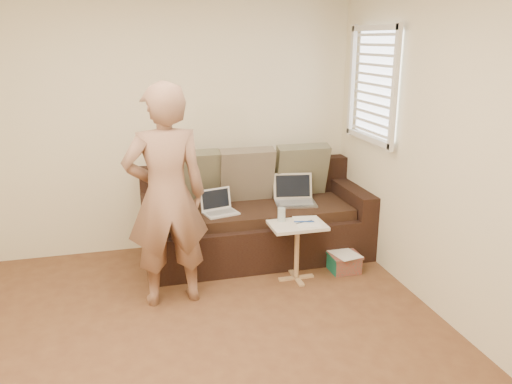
# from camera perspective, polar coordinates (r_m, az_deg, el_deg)

# --- Properties ---
(floor) EXTENTS (4.50, 4.50, 0.00)m
(floor) POSITION_cam_1_polar(r_m,az_deg,el_deg) (3.54, -7.19, -19.79)
(floor) COLOR brown
(floor) RESTS_ON ground
(wall_back) EXTENTS (4.00, 0.00, 4.00)m
(wall_back) POSITION_cam_1_polar(r_m,az_deg,el_deg) (5.15, -11.19, 7.55)
(wall_back) COLOR #F3E7BE
(wall_back) RESTS_ON ground
(wall_right) EXTENTS (0.00, 4.50, 4.50)m
(wall_right) POSITION_cam_1_polar(r_m,az_deg,el_deg) (3.74, 23.97, 2.99)
(wall_right) COLOR #F3E7BE
(wall_right) RESTS_ON ground
(window_blinds) EXTENTS (0.12, 0.88, 1.08)m
(window_blinds) POSITION_cam_1_polar(r_m,az_deg,el_deg) (4.90, 13.09, 11.70)
(window_blinds) COLOR white
(window_blinds) RESTS_ON wall_right
(sofa) EXTENTS (2.20, 0.95, 0.85)m
(sofa) POSITION_cam_1_polar(r_m,az_deg,el_deg) (5.05, 0.01, -2.59)
(sofa) COLOR black
(sofa) RESTS_ON ground
(pillow_left) EXTENTS (0.55, 0.29, 0.57)m
(pillow_left) POSITION_cam_1_polar(r_m,az_deg,el_deg) (5.05, -7.27, 1.62)
(pillow_left) COLOR #5D5944
(pillow_left) RESTS_ON sofa
(pillow_mid) EXTENTS (0.55, 0.27, 0.57)m
(pillow_mid) POSITION_cam_1_polar(r_m,az_deg,el_deg) (5.11, -1.09, 1.94)
(pillow_mid) COLOR brown
(pillow_mid) RESTS_ON sofa
(pillow_right) EXTENTS (0.55, 0.28, 0.57)m
(pillow_right) POSITION_cam_1_polar(r_m,az_deg,el_deg) (5.31, 5.11, 2.46)
(pillow_right) COLOR #5D5944
(pillow_right) RESTS_ON sofa
(laptop_silver) EXTENTS (0.44, 0.35, 0.26)m
(laptop_silver) POSITION_cam_1_polar(r_m,az_deg,el_deg) (5.08, 4.49, -1.37)
(laptop_silver) COLOR #B7BABC
(laptop_silver) RESTS_ON sofa
(laptop_white) EXTENTS (0.35, 0.29, 0.22)m
(laptop_white) POSITION_cam_1_polar(r_m,az_deg,el_deg) (4.79, -3.97, -2.48)
(laptop_white) COLOR white
(laptop_white) RESTS_ON sofa
(person) EXTENTS (0.69, 0.49, 1.82)m
(person) POSITION_cam_1_polar(r_m,az_deg,el_deg) (4.07, -10.06, -0.51)
(person) COLOR #91614F
(person) RESTS_ON ground
(side_table) EXTENTS (0.49, 0.34, 0.54)m
(side_table) POSITION_cam_1_polar(r_m,az_deg,el_deg) (4.61, 4.61, -6.70)
(side_table) COLOR silver
(side_table) RESTS_ON ground
(drinking_glass) EXTENTS (0.07, 0.07, 0.12)m
(drinking_glass) POSITION_cam_1_polar(r_m,az_deg,el_deg) (4.54, 2.89, -2.56)
(drinking_glass) COLOR silver
(drinking_glass) RESTS_ON side_table
(scissors) EXTENTS (0.19, 0.12, 0.02)m
(scissors) POSITION_cam_1_polar(r_m,az_deg,el_deg) (4.54, 5.43, -3.35)
(scissors) COLOR silver
(scissors) RESTS_ON side_table
(paper_on_table) EXTENTS (0.25, 0.33, 0.00)m
(paper_on_table) POSITION_cam_1_polar(r_m,az_deg,el_deg) (4.56, 5.74, -3.33)
(paper_on_table) COLOR white
(paper_on_table) RESTS_ON side_table
(striped_box) EXTENTS (0.28, 0.28, 0.18)m
(striped_box) POSITION_cam_1_polar(r_m,az_deg,el_deg) (4.89, 9.82, -7.74)
(striped_box) COLOR red
(striped_box) RESTS_ON ground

